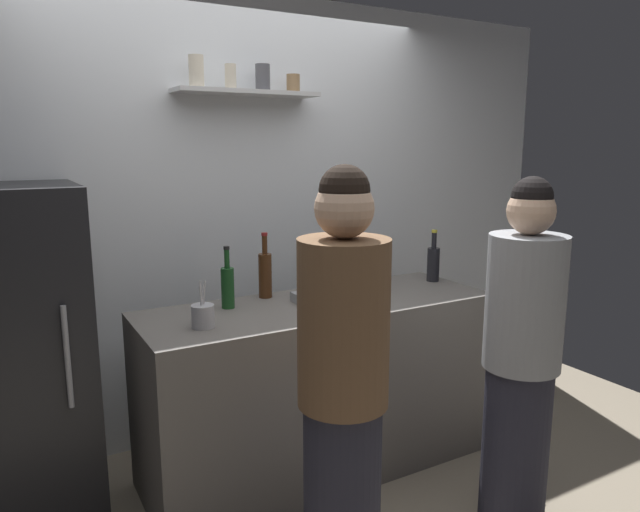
% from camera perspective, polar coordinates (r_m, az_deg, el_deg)
% --- Properties ---
extents(back_wall_assembly, '(4.80, 0.32, 2.60)m').
position_cam_1_polar(back_wall_assembly, '(3.55, -8.51, 3.66)').
color(back_wall_assembly, white).
rests_on(back_wall_assembly, ground).
extents(refrigerator, '(0.58, 0.68, 1.57)m').
position_cam_1_polar(refrigerator, '(3.04, -27.09, -8.72)').
color(refrigerator, black).
rests_on(refrigerator, ground).
extents(counter, '(1.88, 0.65, 0.93)m').
position_cam_1_polar(counter, '(3.21, 0.00, -12.60)').
color(counter, '#66605B').
rests_on(counter, ground).
extents(baking_pan, '(0.34, 0.24, 0.05)m').
position_cam_1_polar(baking_pan, '(3.07, 0.90, -4.06)').
color(baking_pan, gray).
rests_on(baking_pan, counter).
extents(utensil_holder, '(0.10, 0.10, 0.22)m').
position_cam_1_polar(utensil_holder, '(2.70, -11.39, -5.74)').
color(utensil_holder, '#B2B2B7').
rests_on(utensil_holder, counter).
extents(wine_bottle_green_glass, '(0.07, 0.07, 0.32)m').
position_cam_1_polar(wine_bottle_green_glass, '(2.97, -9.02, -2.87)').
color(wine_bottle_green_glass, '#19471E').
rests_on(wine_bottle_green_glass, counter).
extents(wine_bottle_pale_glass, '(0.07, 0.07, 0.32)m').
position_cam_1_polar(wine_bottle_pale_glass, '(3.24, 5.14, -1.59)').
color(wine_bottle_pale_glass, '#B2BFB2').
rests_on(wine_bottle_pale_glass, counter).
extents(wine_bottle_dark_glass, '(0.07, 0.07, 0.31)m').
position_cam_1_polar(wine_bottle_dark_glass, '(3.58, 11.02, -0.62)').
color(wine_bottle_dark_glass, black).
rests_on(wine_bottle_dark_glass, counter).
extents(wine_bottle_amber_glass, '(0.07, 0.07, 0.35)m').
position_cam_1_polar(wine_bottle_amber_glass, '(3.15, -5.39, -1.69)').
color(wine_bottle_amber_glass, '#472814').
rests_on(wine_bottle_amber_glass, counter).
extents(water_bottle_plastic, '(0.08, 0.08, 0.25)m').
position_cam_1_polar(water_bottle_plastic, '(3.32, 0.72, -1.34)').
color(water_bottle_plastic, silver).
rests_on(water_bottle_plastic, counter).
extents(person_grey_hoodie, '(0.34, 0.34, 1.61)m').
position_cam_1_polar(person_grey_hoodie, '(2.80, 19.06, -9.56)').
color(person_grey_hoodie, '#262633').
rests_on(person_grey_hoodie, ground).
extents(person_brown_jacket, '(0.34, 0.34, 1.68)m').
position_cam_1_polar(person_brown_jacket, '(2.24, 2.25, -13.25)').
color(person_brown_jacket, '#262633').
rests_on(person_brown_jacket, ground).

